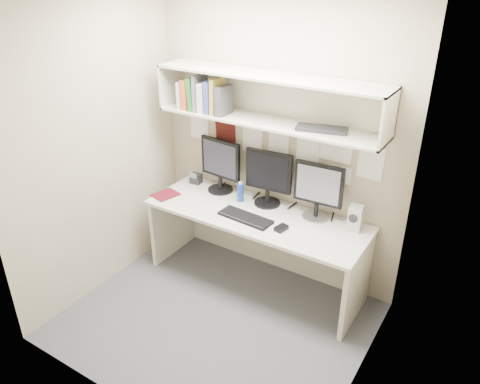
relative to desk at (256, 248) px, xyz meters
The scene contains 19 objects.
floor 0.75m from the desk, 90.00° to the right, with size 2.40×2.00×0.01m, color #45464A.
wall_back 1.00m from the desk, 90.00° to the left, with size 2.40×0.02×2.60m, color tan.
wall_front 1.90m from the desk, 90.00° to the right, with size 2.40×0.02×2.60m, color tan.
wall_left 1.65m from the desk, 151.57° to the right, with size 0.02×2.00×2.60m, color tan.
wall_right 1.65m from the desk, 28.43° to the right, with size 0.02×2.00×2.60m, color tan.
desk is the anchor object (origin of this frame).
overhead_hutch 1.37m from the desk, 90.00° to the left, with size 2.00×0.38×0.40m.
pinned_papers 0.95m from the desk, 90.00° to the left, with size 1.92×0.01×0.48m, color white, non-canonical shape.
monitor_left 0.86m from the desk, 157.36° to the left, with size 0.45×0.24×0.52m.
monitor_center 0.68m from the desk, 91.97° to the left, with size 0.44×0.24×0.51m.
monitor_right 0.82m from the desk, 24.86° to the left, with size 0.43×0.24×0.50m.
keyboard 0.40m from the desk, 103.09° to the right, with size 0.49×0.17×0.02m, color black.
mouse 0.51m from the desk, 22.67° to the right, with size 0.07×0.11×0.03m, color black.
speaker 0.97m from the desk, 13.48° to the left, with size 0.12×0.12×0.22m.
blue_bottle 0.53m from the desk, 152.82° to the left, with size 0.06×0.06×0.19m.
maroon_notebook 0.99m from the desk, behind, with size 0.19×0.23×0.01m, color #530E17.
desk_phone 0.95m from the desk, 165.30° to the left, with size 0.11×0.11×0.13m.
book_stack 1.44m from the desk, behind, with size 0.47×0.20×0.32m.
hutch_tray 1.29m from the desk, 17.90° to the left, with size 0.40×0.15×0.03m, color black.
Camera 1 is at (1.80, -2.48, 2.74)m, focal length 35.00 mm.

